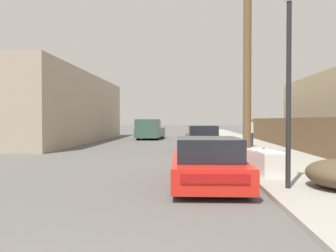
{
  "coord_description": "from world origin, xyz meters",
  "views": [
    {
      "loc": [
        1.35,
        -2.07,
        1.78
      ],
      "look_at": [
        0.62,
        9.72,
        1.56
      ],
      "focal_mm": 35.0,
      "sensor_mm": 36.0,
      "label": 1
    }
  ],
  "objects_px": {
    "discarded_fridge": "(264,162)",
    "parked_sports_car_red": "(207,164)",
    "pickup_truck": "(150,129)",
    "utility_pole": "(247,55)",
    "car_parked_mid": "(202,139)",
    "pedestrian": "(251,132)",
    "street_lamp": "(289,74)"
  },
  "relations": [
    {
      "from": "discarded_fridge",
      "to": "parked_sports_car_red",
      "type": "bearing_deg",
      "value": -153.57
    },
    {
      "from": "parked_sports_car_red",
      "to": "pickup_truck",
      "type": "xyz_separation_m",
      "value": [
        -4.02,
        20.84,
        0.31
      ]
    },
    {
      "from": "discarded_fridge",
      "to": "parked_sports_car_red",
      "type": "height_order",
      "value": "parked_sports_car_red"
    },
    {
      "from": "utility_pole",
      "to": "car_parked_mid",
      "type": "bearing_deg",
      "value": 106.34
    },
    {
      "from": "parked_sports_car_red",
      "to": "discarded_fridge",
      "type": "bearing_deg",
      "value": 35.57
    },
    {
      "from": "car_parked_mid",
      "to": "utility_pole",
      "type": "bearing_deg",
      "value": -75.36
    },
    {
      "from": "pickup_truck",
      "to": "utility_pole",
      "type": "bearing_deg",
      "value": 113.91
    },
    {
      "from": "car_parked_mid",
      "to": "pickup_truck",
      "type": "distance_m",
      "value": 11.17
    },
    {
      "from": "pedestrian",
      "to": "pickup_truck",
      "type": "bearing_deg",
      "value": 128.79
    },
    {
      "from": "parked_sports_car_red",
      "to": "pedestrian",
      "type": "xyz_separation_m",
      "value": [
        3.37,
        11.65,
        0.44
      ]
    },
    {
      "from": "utility_pole",
      "to": "pickup_truck",
      "type": "bearing_deg",
      "value": 110.68
    },
    {
      "from": "pedestrian",
      "to": "parked_sports_car_red",
      "type": "bearing_deg",
      "value": -106.14
    },
    {
      "from": "discarded_fridge",
      "to": "street_lamp",
      "type": "relative_size",
      "value": 0.37
    },
    {
      "from": "utility_pole",
      "to": "pedestrian",
      "type": "distance_m",
      "value": 7.6
    },
    {
      "from": "discarded_fridge",
      "to": "utility_pole",
      "type": "xyz_separation_m",
      "value": [
        0.11,
        3.66,
        4.02
      ]
    },
    {
      "from": "pickup_truck",
      "to": "utility_pole",
      "type": "height_order",
      "value": "utility_pole"
    },
    {
      "from": "parked_sports_car_red",
      "to": "car_parked_mid",
      "type": "height_order",
      "value": "car_parked_mid"
    },
    {
      "from": "discarded_fridge",
      "to": "street_lamp",
      "type": "xyz_separation_m",
      "value": [
        0.07,
        -2.16,
        2.4
      ]
    },
    {
      "from": "car_parked_mid",
      "to": "street_lamp",
      "type": "distance_m",
      "value": 11.65
    },
    {
      "from": "discarded_fridge",
      "to": "car_parked_mid",
      "type": "relative_size",
      "value": 0.4
    },
    {
      "from": "parked_sports_car_red",
      "to": "utility_pole",
      "type": "height_order",
      "value": "utility_pole"
    },
    {
      "from": "utility_pole",
      "to": "parked_sports_car_red",
      "type": "bearing_deg",
      "value": -111.14
    },
    {
      "from": "street_lamp",
      "to": "pedestrian",
      "type": "xyz_separation_m",
      "value": [
        1.46,
        12.43,
        -1.84
      ]
    },
    {
      "from": "car_parked_mid",
      "to": "pickup_truck",
      "type": "xyz_separation_m",
      "value": [
        -4.35,
        10.28,
        0.24
      ]
    },
    {
      "from": "pickup_truck",
      "to": "pedestrian",
      "type": "relative_size",
      "value": 3.07
    },
    {
      "from": "car_parked_mid",
      "to": "pedestrian",
      "type": "bearing_deg",
      "value": 18.07
    },
    {
      "from": "discarded_fridge",
      "to": "pickup_truck",
      "type": "xyz_separation_m",
      "value": [
        -5.85,
        19.46,
        0.43
      ]
    },
    {
      "from": "discarded_fridge",
      "to": "pickup_truck",
      "type": "bearing_deg",
      "value": 96.19
    },
    {
      "from": "pedestrian",
      "to": "utility_pole",
      "type": "bearing_deg",
      "value": -102.14
    },
    {
      "from": "street_lamp",
      "to": "utility_pole",
      "type": "bearing_deg",
      "value": 89.61
    },
    {
      "from": "parked_sports_car_red",
      "to": "car_parked_mid",
      "type": "distance_m",
      "value": 10.56
    },
    {
      "from": "car_parked_mid",
      "to": "pedestrian",
      "type": "relative_size",
      "value": 2.52
    }
  ]
}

